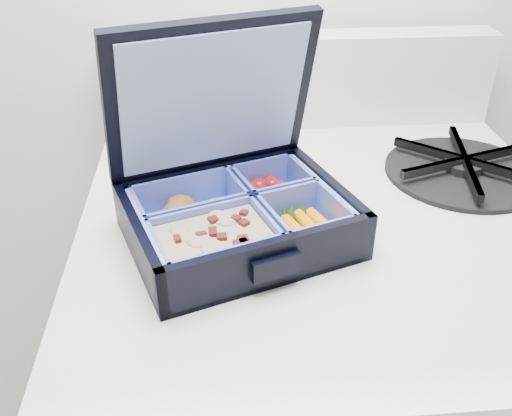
{
  "coord_description": "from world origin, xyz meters",
  "views": [
    {
      "loc": [
        -0.03,
        1.16,
        1.19
      ],
      "look_at": [
        0.01,
        1.66,
        0.88
      ],
      "focal_mm": 40.0,
      "sensor_mm": 36.0,
      "label": 1
    }
  ],
  "objects": [
    {
      "name": "burner_grate_rear",
      "position": [
        -0.06,
        1.85,
        0.85
      ],
      "size": [
        0.19,
        0.19,
        0.02
      ],
      "primitive_type": "cylinder",
      "rotation": [
        0.0,
        0.0,
        -0.19
      ],
      "color": "black",
      "rests_on": "stove"
    },
    {
      "name": "bento_box",
      "position": [
        -0.0,
        1.65,
        0.87
      ],
      "size": [
        0.26,
        0.23,
        0.05
      ],
      "primitive_type": null,
      "rotation": [
        0.0,
        0.0,
        0.34
      ],
      "color": "black",
      "rests_on": "stove"
    },
    {
      "name": "burner_grate",
      "position": [
        0.29,
        1.77,
        0.86
      ],
      "size": [
        0.24,
        0.24,
        0.03
      ],
      "primitive_type": "cylinder",
      "rotation": [
        0.0,
        0.0,
        0.32
      ],
      "color": "black",
      "rests_on": "stove"
    },
    {
      "name": "fork",
      "position": [
        0.02,
        1.77,
        0.85
      ],
      "size": [
        0.11,
        0.15,
        0.01
      ],
      "primitive_type": null,
      "rotation": [
        0.0,
        0.0,
        -0.61
      ],
      "color": "#B8B9C7",
      "rests_on": "stove"
    }
  ]
}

